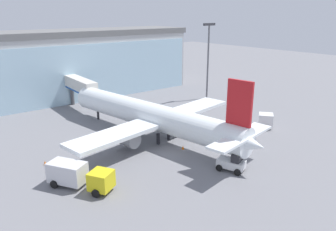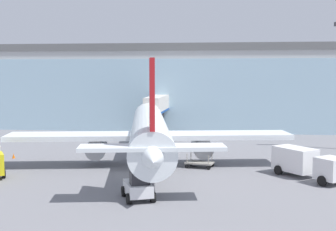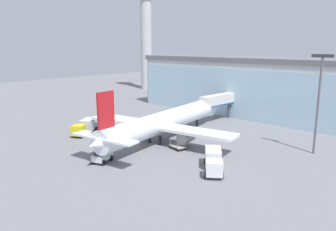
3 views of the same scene
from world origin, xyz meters
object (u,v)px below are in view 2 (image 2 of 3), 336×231
at_px(jet_bridge, 158,105).
at_px(pushback_tug, 138,187).
at_px(airplane, 149,131).
at_px(baggage_cart, 200,163).
at_px(fuel_truck, 306,162).
at_px(safety_cone_wingtip, 14,156).
at_px(safety_cone_nose, 149,173).

xyz_separation_m(jet_bridge, pushback_tug, (2.41, -35.26, -3.74)).
height_order(jet_bridge, pushback_tug, jet_bridge).
bearing_deg(airplane, baggage_cart, -116.38).
bearing_deg(pushback_tug, baggage_cart, -39.59).
relative_size(fuel_truck, safety_cone_wingtip, 13.07).
height_order(fuel_truck, pushback_tug, fuel_truck).
distance_m(fuel_truck, safety_cone_wingtip, 31.70).
xyz_separation_m(pushback_tug, safety_cone_nose, (-0.30, 8.34, -0.70)).
bearing_deg(pushback_tug, airplane, -16.15).
relative_size(jet_bridge, safety_cone_wingtip, 21.37).
bearing_deg(safety_cone_nose, safety_cone_wingtip, 155.65).
distance_m(safety_cone_nose, safety_cone_wingtip, 17.92).
bearing_deg(pushback_tug, fuel_truck, -79.04).
relative_size(pushback_tug, safety_cone_nose, 6.59).
relative_size(baggage_cart, pushback_tug, 0.86).
bearing_deg(pushback_tug, safety_cone_nose, -17.91).
bearing_deg(jet_bridge, fuel_truck, -145.24).
xyz_separation_m(jet_bridge, baggage_cart, (6.82, -22.91, -4.21)).
height_order(airplane, fuel_truck, airplane).
height_order(fuel_truck, safety_cone_wingtip, fuel_truck).
xyz_separation_m(airplane, safety_cone_wingtip, (-15.68, 1.61, -3.16)).
xyz_separation_m(airplane, safety_cone_nose, (0.64, -5.77, -3.16)).
bearing_deg(jet_bridge, baggage_cart, -160.52).
distance_m(jet_bridge, pushback_tug, 35.54).
bearing_deg(baggage_cart, fuel_truck, 172.59).
distance_m(airplane, pushback_tug, 14.36).
xyz_separation_m(jet_bridge, safety_cone_nose, (2.12, -26.92, -4.43)).
xyz_separation_m(pushback_tug, safety_cone_wingtip, (-16.62, 15.73, -0.70)).
relative_size(baggage_cart, safety_cone_nose, 5.64).
relative_size(airplane, safety_cone_nose, 64.94).
distance_m(jet_bridge, fuel_truck, 31.67).
relative_size(fuel_truck, safety_cone_nose, 13.07).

